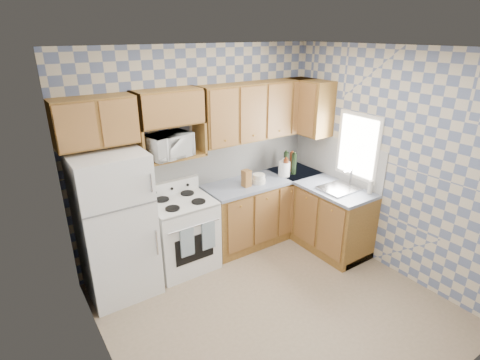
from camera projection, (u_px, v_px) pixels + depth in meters
name	position (u px, v px, depth m)	size (l,w,h in m)	color
floor	(274.00, 307.00, 4.14)	(3.40, 3.40, 0.00)	#7B684F
back_wall	(200.00, 154.00, 4.86)	(3.40, 0.02, 2.70)	slate
right_wall	(388.00, 163.00, 4.52)	(0.02, 3.20, 2.70)	slate
backsplash_back	(227.00, 159.00, 5.12)	(2.60, 0.01, 0.56)	white
backsplash_right	(336.00, 158.00, 5.18)	(0.01, 1.60, 0.56)	white
refrigerator	(115.00, 226.00, 4.12)	(0.75, 0.70, 1.68)	white
stove_body	(182.00, 235.00, 4.70)	(0.76, 0.65, 0.90)	white
cooktop	(180.00, 202.00, 4.54)	(0.76, 0.65, 0.03)	silver
backguard	(170.00, 187.00, 4.71)	(0.76, 0.08, 0.17)	white
dish_towel_left	(187.00, 242.00, 4.35)	(0.17, 0.03, 0.36)	navy
dish_towel_right	(208.00, 235.00, 4.50)	(0.17, 0.03, 0.36)	navy
base_cabinets_back	(263.00, 209.00, 5.40)	(1.75, 0.60, 0.88)	brown
base_cabinets_right	(317.00, 212.00, 5.32)	(0.60, 1.60, 0.88)	brown
countertop_back	(264.00, 180.00, 5.23)	(1.77, 0.63, 0.04)	slate
countertop_right	(319.00, 182.00, 5.14)	(0.63, 1.60, 0.04)	slate
upper_cabinets_back	(259.00, 110.00, 4.98)	(1.75, 0.33, 0.74)	brown
upper_cabinets_fridge	(95.00, 122.00, 3.84)	(0.82, 0.33, 0.50)	brown
upper_cabinets_right	(308.00, 107.00, 5.21)	(0.33, 0.70, 0.74)	brown
microwave_shelf	(172.00, 157.00, 4.46)	(0.80, 0.33, 0.03)	brown
microwave	(169.00, 146.00, 4.36)	(0.51, 0.34, 0.28)	white
sink	(339.00, 189.00, 4.87)	(0.48, 0.40, 0.03)	#B7B7BC
window	(358.00, 146.00, 4.82)	(0.02, 0.66, 0.86)	silver
bottle_0	(286.00, 163.00, 5.32)	(0.07, 0.07, 0.33)	black
bottle_1	(294.00, 164.00, 5.33)	(0.07, 0.07, 0.31)	black
bottle_2	(292.00, 162.00, 5.44)	(0.07, 0.07, 0.28)	#5C2811
bottle_3	(286.00, 168.00, 5.23)	(0.07, 0.07, 0.26)	#5C2811
knife_block	(246.00, 178.00, 4.91)	(0.10, 0.10, 0.23)	brown
electric_kettle	(284.00, 169.00, 5.28)	(0.16, 0.16, 0.21)	white
food_containers	(259.00, 179.00, 5.04)	(0.19, 0.19, 0.13)	beige
soap_bottle	(370.00, 187.00, 4.71)	(0.06, 0.06, 0.17)	beige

